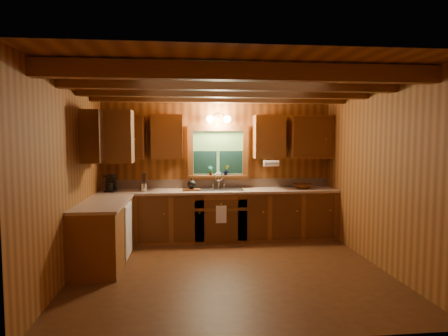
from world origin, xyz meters
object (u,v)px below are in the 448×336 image
Objects in this scene: coffee_maker at (111,183)px; sink at (219,192)px; cutting_board at (192,190)px; wicker_basket at (302,186)px.

sink is at bearing 12.37° from coffee_maker.
sink is 2.66× the size of cutting_board.
wicker_basket is at bearing -0.63° from cutting_board.
coffee_maker is at bearing -179.32° from wicker_basket.
sink is 1.52m from wicker_basket.
sink reaches higher than coffee_maker.
sink is 1.89m from coffee_maker.
cutting_board is 2.01m from wicker_basket.
wicker_basket is at bearing -0.45° from sink.
coffee_maker is at bearing -178.42° from sink.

